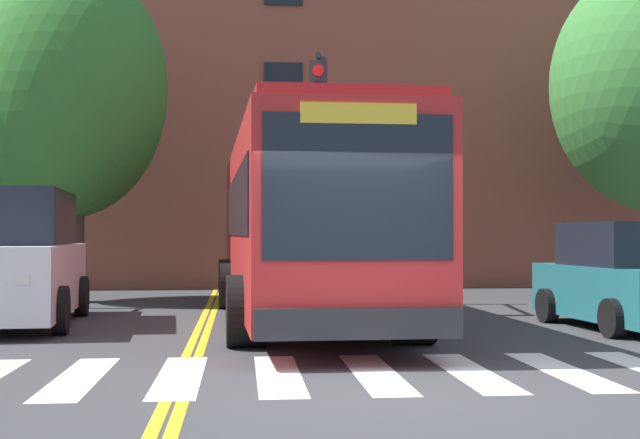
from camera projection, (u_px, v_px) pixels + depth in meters
ground_plane at (380, 390)px, 8.87m from camera, size 120.00×120.00×0.00m
crosswalk at (327, 374)px, 9.89m from camera, size 10.24×3.00×0.01m
lane_line_yellow_inner at (214, 293)px, 23.69m from camera, size 0.12×36.00×0.01m
lane_line_yellow_outer at (221, 293)px, 23.70m from camera, size 0.12×36.00×0.01m
city_bus at (302, 222)px, 16.15m from camera, size 3.23×12.16×3.33m
car_white_near_lane at (12, 261)px, 15.19m from camera, size 2.51×5.33×2.31m
car_teal_far_lane at (628, 279)px, 14.66m from camera, size 2.20×4.02×1.76m
traffic_light_overhead at (320, 136)px, 18.47m from camera, size 0.58×2.95×5.49m
street_tree_curbside_small at (69, 89)px, 20.43m from camera, size 4.71×4.53×7.93m
building_facade at (279, 113)px, 28.75m from camera, size 33.33×6.65×10.91m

